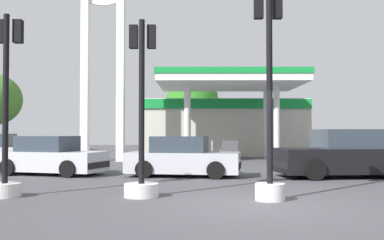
{
  "coord_description": "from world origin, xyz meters",
  "views": [
    {
      "loc": [
        -1.2,
        -9.6,
        1.56
      ],
      "look_at": [
        -1.33,
        10.69,
        2.1
      ],
      "focal_mm": 42.18,
      "sensor_mm": 36.0,
      "label": 1
    }
  ],
  "objects_px": {
    "car_1": "(345,155)",
    "car_4": "(50,157)",
    "station_pole_sign": "(103,9)",
    "traffic_signal_2": "(6,135)",
    "traffic_signal_0": "(142,143)",
    "car_0": "(183,158)",
    "tree_1": "(192,101)",
    "traffic_signal_1": "(269,126)"
  },
  "relations": [
    {
      "from": "traffic_signal_0",
      "to": "tree_1",
      "type": "distance_m",
      "value": 22.98
    },
    {
      "from": "traffic_signal_1",
      "to": "tree_1",
      "type": "relative_size",
      "value": 0.81
    },
    {
      "from": "station_pole_sign",
      "to": "traffic_signal_1",
      "type": "distance_m",
      "value": 16.47
    },
    {
      "from": "station_pole_sign",
      "to": "car_0",
      "type": "height_order",
      "value": "station_pole_sign"
    },
    {
      "from": "station_pole_sign",
      "to": "tree_1",
      "type": "bearing_deg",
      "value": 63.99
    },
    {
      "from": "station_pole_sign",
      "to": "traffic_signal_0",
      "type": "height_order",
      "value": "station_pole_sign"
    },
    {
      "from": "station_pole_sign",
      "to": "traffic_signal_2",
      "type": "xyz_separation_m",
      "value": [
        0.35,
        -13.13,
        -6.68
      ]
    },
    {
      "from": "traffic_signal_0",
      "to": "traffic_signal_2",
      "type": "bearing_deg",
      "value": -179.48
    },
    {
      "from": "car_1",
      "to": "traffic_signal_0",
      "type": "distance_m",
      "value": 8.06
    },
    {
      "from": "traffic_signal_2",
      "to": "tree_1",
      "type": "xyz_separation_m",
      "value": [
        4.38,
        22.84,
        2.41
      ]
    },
    {
      "from": "car_0",
      "to": "traffic_signal_0",
      "type": "height_order",
      "value": "traffic_signal_0"
    },
    {
      "from": "car_1",
      "to": "car_4",
      "type": "bearing_deg",
      "value": 175.25
    },
    {
      "from": "traffic_signal_0",
      "to": "tree_1",
      "type": "bearing_deg",
      "value": 87.22
    },
    {
      "from": "traffic_signal_0",
      "to": "tree_1",
      "type": "height_order",
      "value": "tree_1"
    },
    {
      "from": "car_4",
      "to": "traffic_signal_0",
      "type": "relative_size",
      "value": 0.99
    },
    {
      "from": "tree_1",
      "to": "car_4",
      "type": "bearing_deg",
      "value": -106.59
    },
    {
      "from": "traffic_signal_2",
      "to": "tree_1",
      "type": "distance_m",
      "value": 23.38
    },
    {
      "from": "traffic_signal_2",
      "to": "traffic_signal_0",
      "type": "bearing_deg",
      "value": 0.52
    },
    {
      "from": "traffic_signal_0",
      "to": "traffic_signal_1",
      "type": "height_order",
      "value": "traffic_signal_1"
    },
    {
      "from": "car_4",
      "to": "tree_1",
      "type": "relative_size",
      "value": 0.71
    },
    {
      "from": "car_0",
      "to": "car_1",
      "type": "distance_m",
      "value": 5.62
    },
    {
      "from": "car_0",
      "to": "traffic_signal_2",
      "type": "height_order",
      "value": "traffic_signal_2"
    },
    {
      "from": "traffic_signal_1",
      "to": "traffic_signal_2",
      "type": "relative_size",
      "value": 1.11
    },
    {
      "from": "station_pole_sign",
      "to": "car_1",
      "type": "bearing_deg",
      "value": -39.52
    },
    {
      "from": "car_4",
      "to": "traffic_signal_1",
      "type": "bearing_deg",
      "value": -41.26
    },
    {
      "from": "car_0",
      "to": "car_4",
      "type": "bearing_deg",
      "value": 172.76
    },
    {
      "from": "traffic_signal_2",
      "to": "tree_1",
      "type": "bearing_deg",
      "value": 79.13
    },
    {
      "from": "car_0",
      "to": "tree_1",
      "type": "xyz_separation_m",
      "value": [
        0.24,
        17.8,
        3.25
      ]
    },
    {
      "from": "car_4",
      "to": "traffic_signal_1",
      "type": "relative_size",
      "value": 0.87
    },
    {
      "from": "traffic_signal_0",
      "to": "car_0",
      "type": "bearing_deg",
      "value": 80.16
    },
    {
      "from": "car_4",
      "to": "station_pole_sign",
      "type": "bearing_deg",
      "value": 87.09
    },
    {
      "from": "car_4",
      "to": "traffic_signal_0",
      "type": "distance_m",
      "value": 6.94
    },
    {
      "from": "traffic_signal_0",
      "to": "station_pole_sign",
      "type": "bearing_deg",
      "value": 105.5
    },
    {
      "from": "car_4",
      "to": "traffic_signal_2",
      "type": "xyz_separation_m",
      "value": [
        0.73,
        -5.65,
        0.84
      ]
    },
    {
      "from": "station_pole_sign",
      "to": "traffic_signal_2",
      "type": "height_order",
      "value": "station_pole_sign"
    },
    {
      "from": "traffic_signal_2",
      "to": "tree_1",
      "type": "height_order",
      "value": "tree_1"
    },
    {
      "from": "car_4",
      "to": "traffic_signal_0",
      "type": "height_order",
      "value": "traffic_signal_0"
    },
    {
      "from": "traffic_signal_0",
      "to": "car_1",
      "type": "bearing_deg",
      "value": 36.24
    },
    {
      "from": "car_0",
      "to": "tree_1",
      "type": "bearing_deg",
      "value": 89.23
    },
    {
      "from": "car_0",
      "to": "traffic_signal_2",
      "type": "xyz_separation_m",
      "value": [
        -4.15,
        -5.03,
        0.84
      ]
    },
    {
      "from": "station_pole_sign",
      "to": "traffic_signal_0",
      "type": "distance_m",
      "value": 15.22
    },
    {
      "from": "car_4",
      "to": "traffic_signal_2",
      "type": "height_order",
      "value": "traffic_signal_2"
    }
  ]
}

